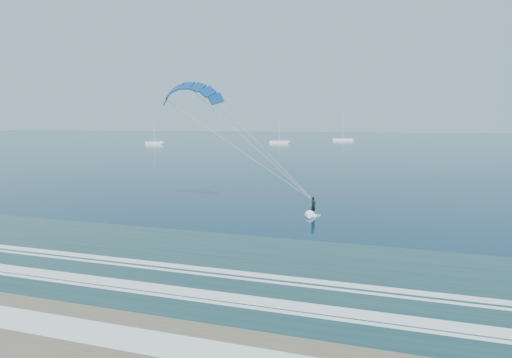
{
  "coord_description": "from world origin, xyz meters",
  "views": [
    {
      "loc": [
        18.35,
        -16.88,
        9.6
      ],
      "look_at": [
        4.46,
        24.61,
        4.18
      ],
      "focal_mm": 32.0,
      "sensor_mm": 36.0,
      "label": 1
    }
  ],
  "objects_px": {
    "kitesurfer_rig": "(249,142)",
    "sailboat_2": "(343,140)",
    "sailboat_1": "(279,142)",
    "sailboat_0": "(154,143)"
  },
  "relations": [
    {
      "from": "kitesurfer_rig",
      "to": "sailboat_2",
      "type": "bearing_deg",
      "value": 95.05
    },
    {
      "from": "sailboat_0",
      "to": "sailboat_2",
      "type": "distance_m",
      "value": 99.21
    },
    {
      "from": "sailboat_0",
      "to": "sailboat_1",
      "type": "height_order",
      "value": "sailboat_1"
    },
    {
      "from": "sailboat_0",
      "to": "sailboat_1",
      "type": "bearing_deg",
      "value": 28.48
    },
    {
      "from": "sailboat_0",
      "to": "sailboat_2",
      "type": "bearing_deg",
      "value": 41.36
    },
    {
      "from": "sailboat_1",
      "to": "sailboat_2",
      "type": "relative_size",
      "value": 0.89
    },
    {
      "from": "sailboat_1",
      "to": "sailboat_2",
      "type": "bearing_deg",
      "value": 57.67
    },
    {
      "from": "kitesurfer_rig",
      "to": "sailboat_0",
      "type": "distance_m",
      "value": 163.41
    },
    {
      "from": "sailboat_0",
      "to": "sailboat_1",
      "type": "xyz_separation_m",
      "value": [
        50.22,
        27.24,
        0.01
      ]
    },
    {
      "from": "sailboat_0",
      "to": "sailboat_2",
      "type": "relative_size",
      "value": 0.8
    }
  ]
}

